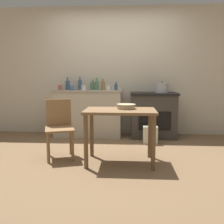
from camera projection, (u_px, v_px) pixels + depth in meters
ground_plane at (110, 157)px, 3.69m from camera, size 14.00×14.00×0.00m
wall_back at (115, 71)px, 5.07m from camera, size 8.00×0.07×2.55m
counter_cabinet at (88, 113)px, 4.94m from camera, size 1.33×0.53×0.91m
stove at (153, 115)px, 4.84m from camera, size 0.88×0.59×0.87m
work_table at (120, 119)px, 3.36m from camera, size 0.95×0.60×0.74m
chair at (59, 126)px, 3.62m from camera, size 0.50×0.50×0.84m
flour_sack at (150, 135)px, 4.41m from camera, size 0.25×0.18×0.31m
stock_pot at (162, 88)px, 4.71m from camera, size 0.26×0.26×0.21m
mixing_bowl_large at (126, 106)px, 3.41m from camera, size 0.26×0.26×0.07m
bottle_far_left at (116, 87)px, 4.85m from camera, size 0.07×0.07×0.16m
bottle_left at (68, 85)px, 5.04m from camera, size 0.08×0.08×0.25m
bottle_mid_left at (97, 85)px, 4.92m from camera, size 0.07×0.07×0.24m
bottle_center_left at (80, 85)px, 5.03m from camera, size 0.07×0.07×0.26m
bottle_center at (92, 86)px, 5.01m from camera, size 0.08×0.08×0.20m
bottle_center_right at (103, 86)px, 4.87m from camera, size 0.08×0.08×0.22m
cup_mid_right at (72, 88)px, 4.84m from camera, size 0.09×0.09×0.09m
cup_right at (60, 88)px, 4.87m from camera, size 0.07×0.07×0.10m
cup_far_right at (108, 88)px, 4.78m from camera, size 0.07×0.07×0.09m
cup_end_right at (84, 88)px, 4.80m from camera, size 0.09×0.09×0.10m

